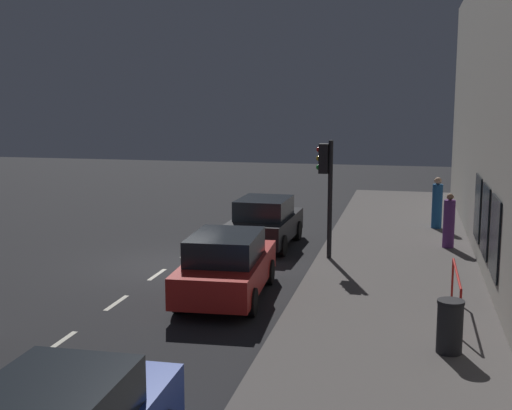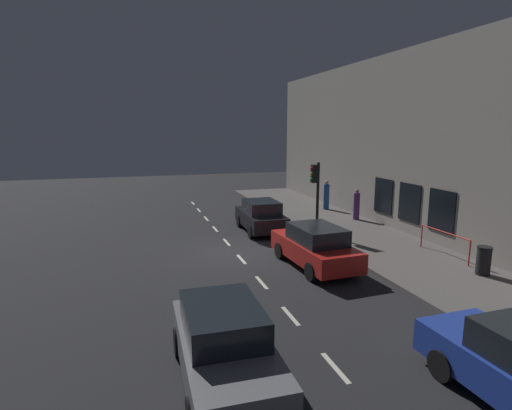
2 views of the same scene
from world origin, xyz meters
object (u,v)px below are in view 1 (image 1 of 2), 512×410
object	(u,v)px
pedestrian_1	(449,223)
trash_bin	(450,326)
pedestrian_0	(437,204)
traffic_light	(326,177)
parked_car_0	(227,266)
parked_car_2	(265,222)

from	to	relation	value
pedestrian_1	trash_bin	xyz separation A→B (m)	(-0.41, -9.00, -0.28)
pedestrian_0	traffic_light	bearing A→B (deg)	150.73
pedestrian_0	pedestrian_1	size ratio (longest dim) A/B	1.08
traffic_light	parked_car_0	world-z (taller)	traffic_light
parked_car_2	pedestrian_0	distance (m)	6.54
parked_car_2	pedestrian_0	xyz separation A→B (m)	(5.43, 3.63, 0.21)
parked_car_0	pedestrian_0	world-z (taller)	pedestrian_0
pedestrian_0	trash_bin	xyz separation A→B (m)	(-0.16, -12.15, -0.35)
trash_bin	parked_car_0	bearing A→B (deg)	150.29
parked_car_0	parked_car_2	bearing A→B (deg)	89.69
traffic_light	pedestrian_0	distance (m)	6.45
parked_car_0	trash_bin	world-z (taller)	parked_car_0
traffic_light	parked_car_2	size ratio (longest dim) A/B	0.86
traffic_light	trash_bin	xyz separation A→B (m)	(3.13, -6.82, -1.87)
parked_car_0	pedestrian_1	size ratio (longest dim) A/B	2.57
pedestrian_0	trash_bin	distance (m)	12.16
parked_car_0	parked_car_2	world-z (taller)	same
traffic_light	pedestrian_1	world-z (taller)	traffic_light
traffic_light	parked_car_0	distance (m)	4.71
traffic_light	pedestrian_1	xyz separation A→B (m)	(3.54, 2.18, -1.59)
pedestrian_1	traffic_light	bearing A→B (deg)	-80.86
traffic_light	trash_bin	size ratio (longest dim) A/B	3.44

